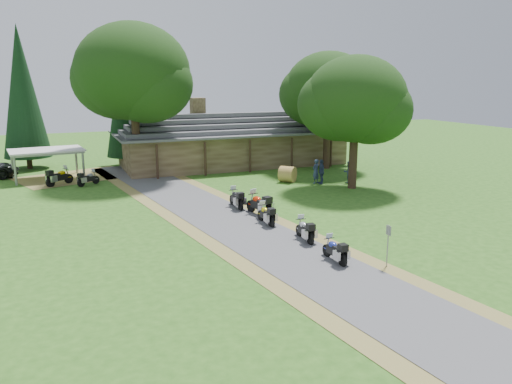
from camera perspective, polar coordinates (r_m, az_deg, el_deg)
name	(u,v)px	position (r m, az deg, el deg)	size (l,w,h in m)	color
ground	(284,252)	(23.54, 3.23, -6.81)	(120.00, 120.00, 0.00)	#285317
driveway	(244,229)	(26.85, -1.41, -4.30)	(46.00, 46.00, 0.00)	#464648
lodge	(232,138)	(47.00, -2.71, 6.14)	(21.40, 9.40, 4.90)	brown
carport	(48,164)	(43.56, -22.72, 2.96)	(5.52, 3.68, 2.39)	silver
motorcycle_row_a	(335,249)	(22.36, 8.98, -6.47)	(1.68, 0.55, 1.15)	#232F9B
motorcycle_row_b	(305,229)	(24.99, 5.59, -4.23)	(1.76, 0.57, 1.21)	#ABAEB3
motorcycle_row_c	(266,214)	(27.66, 1.16, -2.48)	(1.76, 0.58, 1.21)	#C6B90C
motorcycle_row_d	(259,203)	(29.42, 0.34, -1.29)	(2.13, 0.70, 1.46)	red
motorcycle_row_e	(236,198)	(31.13, -2.27, -0.67)	(1.88, 0.61, 1.29)	black
motorcycle_carport_a	(59,176)	(40.63, -21.56, 1.72)	(2.08, 0.68, 1.42)	#C9A207
motorcycle_carport_b	(88,178)	(39.82, -18.62, 1.56)	(1.72, 0.56, 1.18)	gray
person_a	(316,169)	(38.66, 6.85, 2.60)	(0.63, 0.45, 2.20)	navy
person_b	(348,170)	(39.37, 10.52, 2.48)	(0.56, 0.40, 1.97)	navy
person_c	(321,169)	(38.56, 7.48, 2.57)	(0.63, 0.45, 2.22)	navy
hay_bale	(288,174)	(39.05, 3.62, 2.05)	(1.24, 1.24, 1.14)	olive
sign_post	(388,246)	(22.13, 14.82, -5.99)	(0.33, 0.06, 1.86)	gray
oak_lodge_left	(134,93)	(41.41, -13.80, 10.97)	(8.99, 8.99, 13.65)	#14330F
oak_lodge_right	(328,105)	(44.97, 8.23, 9.81)	(7.72, 7.72, 11.29)	#14330F
oak_driveway	(355,117)	(36.87, 11.24, 8.44)	(7.28, 7.28, 10.49)	#14330F
cedar_near	(125,104)	(47.02, -14.73, 9.66)	(3.72, 3.72, 11.30)	black
cedar_far	(23,98)	(48.80, -25.09, 9.72)	(4.04, 4.04, 12.54)	black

